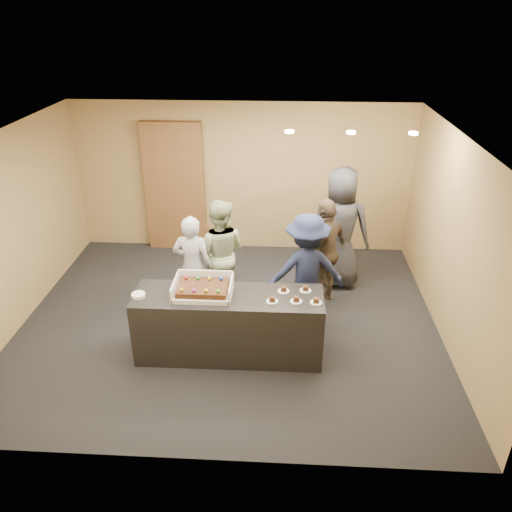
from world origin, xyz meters
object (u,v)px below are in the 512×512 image
object	(u,v)px
cake_box	(203,290)
plate_stack	(138,295)
storage_cabinet	(175,188)
serving_counter	(229,325)
person_server_grey	(193,266)
person_sage_man	(220,253)
person_brown_extra	(325,252)
person_dark_suit	(340,228)
person_navy_man	(306,271)
sheet_cake	(203,288)

from	to	relation	value
cake_box	plate_stack	xyz separation A→B (m)	(-0.80, -0.12, -0.03)
storage_cabinet	plate_stack	bearing A→B (deg)	-86.74
serving_counter	person_server_grey	xyz separation A→B (m)	(-0.62, 0.95, 0.33)
person_sage_man	person_brown_extra	size ratio (longest dim) A/B	0.99
cake_box	person_dark_suit	size ratio (longest dim) A/B	0.37
person_server_grey	person_dark_suit	size ratio (longest dim) A/B	0.79
serving_counter	person_sage_man	size ratio (longest dim) A/B	1.44
cake_box	person_server_grey	size ratio (longest dim) A/B	0.47
plate_stack	person_navy_man	bearing A→B (deg)	22.94
person_dark_suit	cake_box	bearing A→B (deg)	62.22
sheet_cake	person_navy_man	xyz separation A→B (m)	(1.32, 0.81, -0.16)
cake_box	person_dark_suit	world-z (taller)	person_dark_suit
plate_stack	person_brown_extra	bearing A→B (deg)	31.35
person_server_grey	cake_box	bearing A→B (deg)	112.31
person_brown_extra	sheet_cake	bearing A→B (deg)	-13.48
person_sage_man	person_dark_suit	world-z (taller)	person_dark_suit
plate_stack	person_sage_man	world-z (taller)	person_sage_man
plate_stack	serving_counter	bearing A→B (deg)	4.70
person_navy_man	person_dark_suit	bearing A→B (deg)	-124.45
serving_counter	cake_box	xyz separation A→B (m)	(-0.32, 0.03, 0.50)
person_navy_man	person_dark_suit	world-z (taller)	person_dark_suit
person_server_grey	person_navy_man	size ratio (longest dim) A/B	0.93
plate_stack	person_navy_man	size ratio (longest dim) A/B	0.10
plate_stack	person_dark_suit	bearing A→B (deg)	37.52
serving_counter	person_sage_man	world-z (taller)	person_sage_man
plate_stack	cake_box	bearing A→B (deg)	8.44
cake_box	plate_stack	bearing A→B (deg)	-171.56
sheet_cake	person_server_grey	bearing A→B (deg)	107.70
person_server_grey	person_brown_extra	xyz separation A→B (m)	(1.93, 0.44, 0.06)
serving_counter	person_brown_extra	size ratio (longest dim) A/B	1.42
person_sage_man	sheet_cake	bearing A→B (deg)	92.94
person_navy_man	storage_cabinet	bearing A→B (deg)	-54.30
serving_counter	storage_cabinet	bearing A→B (deg)	112.08
sheet_cake	person_sage_man	distance (m)	1.31
person_dark_suit	person_sage_man	bearing A→B (deg)	36.41
storage_cabinet	person_navy_man	size ratio (longest dim) A/B	1.41
storage_cabinet	person_sage_man	size ratio (longest dim) A/B	1.42
sheet_cake	person_navy_man	bearing A→B (deg)	31.38
person_server_grey	person_brown_extra	bearing A→B (deg)	-163.10
cake_box	person_server_grey	distance (m)	0.98
serving_counter	person_navy_man	distance (m)	1.35
plate_stack	person_sage_man	distance (m)	1.63
serving_counter	person_server_grey	bearing A→B (deg)	122.80
person_brown_extra	person_dark_suit	world-z (taller)	person_dark_suit
sheet_cake	plate_stack	distance (m)	0.81
serving_counter	sheet_cake	distance (m)	0.63
person_server_grey	sheet_cake	bearing A→B (deg)	111.80
storage_cabinet	plate_stack	size ratio (longest dim) A/B	13.80
serving_counter	person_dark_suit	xyz separation A→B (m)	(1.57, 1.97, 0.54)
sheet_cake	person_navy_man	size ratio (longest dim) A/B	0.37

